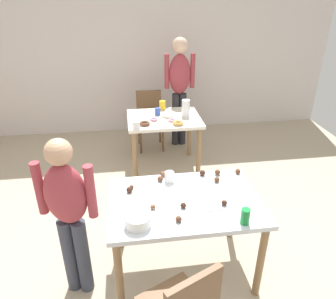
% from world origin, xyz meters
% --- Properties ---
extents(ground_plane, '(6.40, 6.40, 0.00)m').
position_xyz_m(ground_plane, '(0.00, 0.00, 0.00)').
color(ground_plane, tan).
extents(wall_back, '(6.40, 0.10, 2.60)m').
position_xyz_m(wall_back, '(0.00, 3.20, 1.30)').
color(wall_back, silver).
rests_on(wall_back, ground_plane).
extents(dining_table_near, '(1.22, 0.82, 0.75)m').
position_xyz_m(dining_table_near, '(0.13, -0.09, 0.65)').
color(dining_table_near, silver).
rests_on(dining_table_near, ground_plane).
extents(dining_table_far, '(0.94, 0.75, 0.75)m').
position_xyz_m(dining_table_far, '(0.19, 1.73, 0.63)').
color(dining_table_far, silver).
rests_on(dining_table_far, ground_plane).
extents(chair_far_table, '(0.41, 0.41, 0.87)m').
position_xyz_m(chair_far_table, '(0.06, 2.46, 0.50)').
color(chair_far_table, brown).
rests_on(chair_far_table, ground_plane).
extents(person_girl_near, '(0.45, 0.27, 1.39)m').
position_xyz_m(person_girl_near, '(-0.76, -0.17, 0.82)').
color(person_girl_near, '#383D4C').
rests_on(person_girl_near, ground_plane).
extents(person_adult_far, '(0.45, 0.23, 1.65)m').
position_xyz_m(person_adult_far, '(0.52, 2.46, 1.00)').
color(person_adult_far, '#28282D').
rests_on(person_adult_far, ground_plane).
extents(mixing_bowl, '(0.19, 0.19, 0.09)m').
position_xyz_m(mixing_bowl, '(-0.26, -0.34, 0.79)').
color(mixing_bowl, white).
rests_on(mixing_bowl, dining_table_near).
extents(soda_can, '(0.07, 0.07, 0.12)m').
position_xyz_m(soda_can, '(0.50, -0.42, 0.81)').
color(soda_can, '#198438').
rests_on(soda_can, dining_table_near).
extents(fork_near, '(0.17, 0.02, 0.01)m').
position_xyz_m(fork_near, '(0.32, -0.26, 0.75)').
color(fork_near, silver).
rests_on(fork_near, dining_table_near).
extents(cup_near_0, '(0.08, 0.08, 0.09)m').
position_xyz_m(cup_near_0, '(0.04, 0.20, 0.80)').
color(cup_near_0, white).
rests_on(cup_near_0, dining_table_near).
extents(cake_ball_0, '(0.05, 0.05, 0.05)m').
position_xyz_m(cake_ball_0, '(0.68, 0.24, 0.77)').
color(cake_ball_0, brown).
rests_on(cake_ball_0, dining_table_near).
extents(cake_ball_1, '(0.05, 0.05, 0.05)m').
position_xyz_m(cake_ball_1, '(0.03, -0.34, 0.77)').
color(cake_ball_1, brown).
rests_on(cake_ball_1, dining_table_near).
extents(cake_ball_2, '(0.05, 0.05, 0.05)m').
position_xyz_m(cake_ball_2, '(-0.31, 0.08, 0.78)').
color(cake_ball_2, '#3D2319').
rests_on(cake_ball_2, dining_table_near).
extents(cake_ball_3, '(0.05, 0.05, 0.05)m').
position_xyz_m(cake_ball_3, '(0.45, 0.13, 0.77)').
color(cake_ball_3, brown).
rests_on(cake_ball_3, dining_table_near).
extents(cake_ball_4, '(0.04, 0.04, 0.04)m').
position_xyz_m(cake_ball_4, '(-0.29, 0.13, 0.77)').
color(cake_ball_4, brown).
rests_on(cake_ball_4, dining_table_near).
extents(cake_ball_5, '(0.05, 0.05, 0.05)m').
position_xyz_m(cake_ball_5, '(0.49, 0.25, 0.78)').
color(cake_ball_5, brown).
rests_on(cake_ball_5, dining_table_near).
extents(cake_ball_6, '(0.05, 0.05, 0.05)m').
position_xyz_m(cake_ball_6, '(-0.00, 0.29, 0.77)').
color(cake_ball_6, brown).
rests_on(cake_ball_6, dining_table_near).
extents(cake_ball_7, '(0.04, 0.04, 0.04)m').
position_xyz_m(cake_ball_7, '(-0.14, -0.17, 0.77)').
color(cake_ball_7, brown).
rests_on(cake_ball_7, dining_table_near).
extents(cake_ball_8, '(0.05, 0.05, 0.05)m').
position_xyz_m(cake_ball_8, '(-0.04, 0.21, 0.77)').
color(cake_ball_8, brown).
rests_on(cake_ball_8, dining_table_near).
extents(cake_ball_9, '(0.05, 0.05, 0.05)m').
position_xyz_m(cake_ball_9, '(0.10, -0.19, 0.77)').
color(cake_ball_9, '#3D2319').
rests_on(cake_ball_9, dining_table_near).
extents(cake_ball_10, '(0.04, 0.04, 0.04)m').
position_xyz_m(cake_ball_10, '(0.42, -0.20, 0.77)').
color(cake_ball_10, '#3D2319').
rests_on(cake_ball_10, dining_table_near).
extents(cake_ball_11, '(0.05, 0.05, 0.05)m').
position_xyz_m(cake_ball_11, '(0.35, 0.26, 0.78)').
color(cake_ball_11, '#3D2319').
rests_on(cake_ball_11, dining_table_near).
extents(pitcher_far, '(0.11, 0.11, 0.22)m').
position_xyz_m(pitcher_far, '(0.48, 1.75, 0.86)').
color(pitcher_far, white).
rests_on(pitcher_far, dining_table_far).
extents(cup_far_0, '(0.07, 0.07, 0.09)m').
position_xyz_m(cup_far_0, '(0.12, 1.84, 0.80)').
color(cup_far_0, '#3351B2').
rests_on(cup_far_0, dining_table_far).
extents(cup_far_1, '(0.09, 0.09, 0.09)m').
position_xyz_m(cup_far_1, '(-0.18, 1.42, 0.80)').
color(cup_far_1, white).
rests_on(cup_far_1, dining_table_far).
extents(cup_far_2, '(0.09, 0.09, 0.12)m').
position_xyz_m(cup_far_2, '(0.21, 2.05, 0.81)').
color(cup_far_2, yellow).
rests_on(cup_far_2, dining_table_far).
extents(donut_far_0, '(0.13, 0.13, 0.04)m').
position_xyz_m(donut_far_0, '(-0.08, 1.51, 0.77)').
color(donut_far_0, brown).
rests_on(donut_far_0, dining_table_far).
extents(donut_far_1, '(0.14, 0.14, 0.04)m').
position_xyz_m(donut_far_1, '(0.33, 1.46, 0.77)').
color(donut_far_1, gold).
rests_on(donut_far_1, dining_table_far).
extents(donut_far_2, '(0.10, 0.10, 0.03)m').
position_xyz_m(donut_far_2, '(0.28, 1.58, 0.77)').
color(donut_far_2, pink).
rests_on(donut_far_2, dining_table_far).
extents(donut_far_3, '(0.13, 0.13, 0.04)m').
position_xyz_m(donut_far_3, '(0.24, 1.74, 0.77)').
color(donut_far_3, white).
rests_on(donut_far_3, dining_table_far).
extents(donut_far_4, '(0.10, 0.10, 0.03)m').
position_xyz_m(donut_far_4, '(0.05, 1.65, 0.76)').
color(donut_far_4, pink).
rests_on(donut_far_4, dining_table_far).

